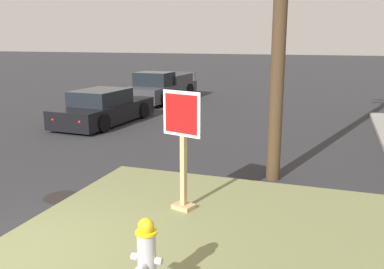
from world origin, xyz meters
name	(u,v)px	position (x,y,z in m)	size (l,w,h in m)	color
ground_plane	(12,262)	(0.00, 0.00, 0.00)	(160.00, 160.00, 0.00)	#2B2B2D
grass_corner_patch	(208,236)	(2.38, 1.56, 0.04)	(5.94, 5.39, 0.08)	olive
fire_hydrant	(147,259)	(2.16, -0.19, 0.54)	(0.38, 0.34, 0.97)	black
stop_sign	(183,152)	(1.67, 2.34, 1.12)	(0.74, 0.37, 2.11)	tan
manhole_cover	(62,197)	(-0.83, 2.26, 0.01)	(0.70, 0.70, 0.02)	black
parked_sedan_black	(104,109)	(-3.88, 9.01, 0.54)	(2.06, 4.50, 1.25)	black
pickup_truck_charcoal	(160,89)	(-4.12, 14.76, 0.62)	(2.19, 5.13, 1.48)	#38383D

